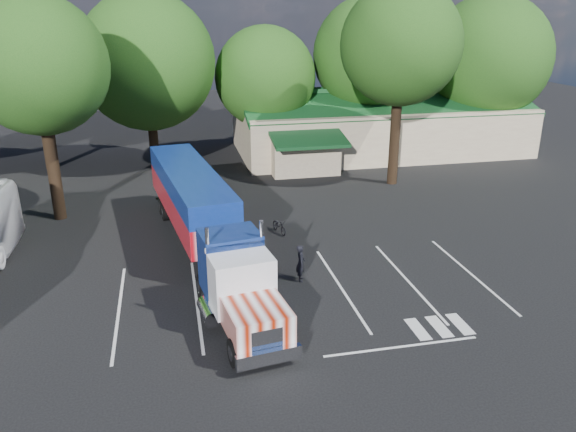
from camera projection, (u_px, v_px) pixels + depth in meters
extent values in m
plane|color=black|center=(250.00, 242.00, 30.01)|extent=(120.00, 120.00, 0.00)
cube|color=#C6B893|center=(378.00, 128.00, 48.58)|extent=(24.00, 11.00, 4.00)
cube|color=#144821|center=(391.00, 103.00, 45.51)|extent=(24.20, 6.25, 2.10)
cube|color=#144821|center=(370.00, 95.00, 49.91)|extent=(24.20, 6.25, 2.10)
cube|color=#C6B893|center=(304.00, 155.00, 41.98)|extent=(5.00, 2.50, 2.80)
cube|color=#144821|center=(309.00, 139.00, 40.27)|extent=(5.40, 3.19, 0.80)
cylinder|color=black|center=(47.00, 143.00, 43.05)|extent=(0.70, 0.70, 4.00)
sphere|color=#144313|center=(37.00, 75.00, 41.25)|extent=(8.40, 8.40, 8.40)
cylinder|color=black|center=(154.00, 141.00, 43.11)|extent=(0.70, 0.70, 4.30)
sphere|color=#144313|center=(147.00, 62.00, 41.06)|extent=(10.00, 10.00, 10.00)
cylinder|color=black|center=(266.00, 137.00, 46.21)|extent=(0.70, 0.70, 3.60)
sphere|color=#144313|center=(265.00, 77.00, 44.54)|extent=(8.00, 8.00, 8.00)
cylinder|color=black|center=(368.00, 125.00, 48.29)|extent=(0.70, 0.70, 4.50)
sphere|color=#144313|center=(371.00, 55.00, 46.26)|extent=(9.60, 9.60, 9.60)
cylinder|color=black|center=(480.00, 127.00, 49.28)|extent=(0.70, 0.70, 3.90)
sphere|color=#144313|center=(488.00, 58.00, 47.24)|extent=(10.40, 10.40, 10.40)
cylinder|color=black|center=(53.00, 169.00, 32.38)|extent=(0.70, 0.70, 6.00)
sphere|color=#144313|center=(38.00, 65.00, 30.35)|extent=(7.60, 7.60, 7.60)
cylinder|color=black|center=(395.00, 138.00, 38.94)|extent=(0.70, 0.70, 6.50)
sphere|color=#144313|center=(401.00, 45.00, 36.77)|extent=(8.00, 8.00, 8.00)
cube|color=black|center=(240.00, 307.00, 22.11)|extent=(1.87, 6.60, 0.23)
cube|color=white|center=(269.00, 357.00, 19.07)|extent=(2.34, 0.57, 0.51)
cube|color=white|center=(267.00, 340.00, 19.04)|extent=(1.13, 0.27, 0.84)
cube|color=white|center=(257.00, 320.00, 19.92)|extent=(2.45, 2.53, 1.07)
cube|color=silver|center=(242.00, 283.00, 21.36)|extent=(2.53, 1.82, 2.15)
cube|color=black|center=(246.00, 279.00, 20.67)|extent=(2.14, 0.39, 0.93)
cube|color=white|center=(235.00, 246.00, 21.64)|extent=(2.42, 0.45, 0.23)
cube|color=navy|center=(230.00, 261.00, 22.77)|extent=(2.58, 2.19, 2.52)
cylinder|color=white|center=(209.00, 266.00, 21.57)|extent=(0.19, 0.19, 3.18)
cylinder|color=white|center=(262.00, 258.00, 22.28)|extent=(0.19, 0.19, 3.18)
cylinder|color=white|center=(208.00, 311.00, 21.78)|extent=(0.83, 1.57, 0.62)
cylinder|color=white|center=(270.00, 300.00, 22.61)|extent=(0.83, 1.57, 0.62)
cube|color=white|center=(191.00, 202.00, 29.94)|extent=(4.14, 12.18, 1.40)
cube|color=navy|center=(189.00, 180.00, 29.50)|extent=(4.14, 12.18, 1.12)
cube|color=black|center=(179.00, 202.00, 33.80)|extent=(1.58, 3.40, 0.33)
cube|color=black|center=(200.00, 265.00, 25.77)|extent=(0.13, 0.13, 1.31)
cube|color=black|center=(228.00, 261.00, 26.20)|extent=(0.13, 0.13, 1.31)
cube|color=white|center=(173.00, 197.00, 35.82)|extent=(2.23, 0.44, 0.11)
cylinder|color=black|center=(235.00, 353.00, 19.48)|extent=(0.47, 1.06, 1.03)
cylinder|color=black|center=(288.00, 342.00, 20.12)|extent=(0.47, 1.06, 1.03)
cylinder|color=black|center=(207.00, 297.00, 23.25)|extent=(0.47, 1.06, 1.03)
cylinder|color=black|center=(252.00, 289.00, 23.90)|extent=(0.47, 1.06, 1.03)
cylinder|color=black|center=(202.00, 286.00, 24.15)|extent=(0.47, 1.06, 1.03)
cylinder|color=black|center=(245.00, 279.00, 24.80)|extent=(0.47, 1.06, 1.03)
cylinder|color=black|center=(165.00, 212.00, 32.92)|extent=(0.47, 1.06, 1.03)
cylinder|color=black|center=(198.00, 208.00, 33.57)|extent=(0.47, 1.06, 1.03)
cylinder|color=black|center=(162.00, 206.00, 33.91)|extent=(0.47, 1.06, 1.03)
cylinder|color=black|center=(194.00, 202.00, 34.55)|extent=(0.47, 1.06, 1.03)
imported|color=black|center=(301.00, 263.00, 25.49)|extent=(0.53, 0.70, 1.74)
imported|color=black|center=(279.00, 226.00, 31.14)|extent=(0.91, 1.65, 0.82)
imported|color=#A4A8AC|center=(296.00, 159.00, 43.73)|extent=(4.58, 2.75, 1.43)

